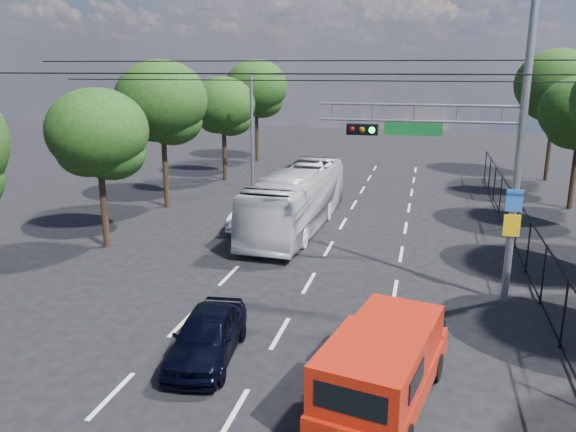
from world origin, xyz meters
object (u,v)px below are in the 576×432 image
(signal_mast, at_px, (479,139))
(white_van, at_px, (258,211))
(white_bus, at_px, (296,200))
(red_pickup, at_px, (384,365))
(navy_hatchback, at_px, (207,335))

(signal_mast, xyz_separation_m, white_van, (-9.17, 6.58, -4.51))
(white_van, bearing_deg, white_bus, 1.08)
(signal_mast, distance_m, white_bus, 10.50)
(signal_mast, xyz_separation_m, white_bus, (-7.28, 6.52, -3.82))
(red_pickup, distance_m, white_bus, 14.36)
(signal_mast, relative_size, white_bus, 0.93)
(white_bus, xyz_separation_m, white_van, (-1.89, 0.06, -0.70))
(white_bus, distance_m, white_van, 2.01)
(signal_mast, bearing_deg, white_van, 144.32)
(navy_hatchback, distance_m, white_bus, 12.37)
(signal_mast, distance_m, white_van, 12.16)
(red_pickup, relative_size, navy_hatchback, 1.42)
(signal_mast, height_order, navy_hatchback, signal_mast)
(red_pickup, xyz_separation_m, white_bus, (-5.14, 13.40, 0.40))
(navy_hatchback, xyz_separation_m, white_van, (-2.40, 12.39, 0.07))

